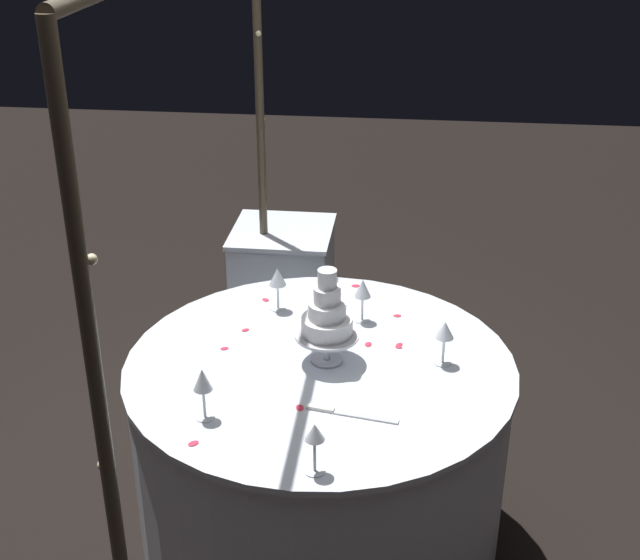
# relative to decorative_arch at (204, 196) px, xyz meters

# --- Properties ---
(ground_plane) EXTENTS (12.00, 12.00, 0.00)m
(ground_plane) POSITION_rel_decorative_arch_xyz_m (-0.00, -0.37, -1.38)
(ground_plane) COLOR black
(decorative_arch) EXTENTS (2.03, 0.06, 2.10)m
(decorative_arch) POSITION_rel_decorative_arch_xyz_m (0.00, 0.00, 0.00)
(decorative_arch) COLOR #473D2D
(decorative_arch) RESTS_ON ground
(main_table) EXTENTS (1.34, 1.34, 0.79)m
(main_table) POSITION_rel_decorative_arch_xyz_m (-0.00, -0.37, -0.98)
(main_table) COLOR silver
(main_table) RESTS_ON ground
(side_table) EXTENTS (0.45, 0.45, 0.83)m
(side_table) POSITION_rel_decorative_arch_xyz_m (1.05, -0.08, -0.96)
(side_table) COLOR silver
(side_table) RESTS_ON ground
(tiered_cake) EXTENTS (0.22, 0.22, 0.35)m
(tiered_cake) POSITION_rel_decorative_arch_xyz_m (0.01, -0.39, -0.42)
(tiered_cake) COLOR silver
(tiered_cake) RESTS_ON main_table
(wine_glass_0) EXTENTS (0.06, 0.06, 0.16)m
(wine_glass_0) POSITION_rel_decorative_arch_xyz_m (0.04, -0.79, -0.47)
(wine_glass_0) COLOR silver
(wine_glass_0) RESTS_ON main_table
(wine_glass_1) EXTENTS (0.06, 0.06, 0.17)m
(wine_glass_1) POSITION_rel_decorative_arch_xyz_m (0.37, -0.17, -0.46)
(wine_glass_1) COLOR silver
(wine_glass_1) RESTS_ON main_table
(wine_glass_2) EXTENTS (0.06, 0.06, 0.16)m
(wine_glass_2) POSITION_rel_decorative_arch_xyz_m (-0.58, -0.42, -0.47)
(wine_glass_2) COLOR silver
(wine_glass_2) RESTS_ON main_table
(wine_glass_3) EXTENTS (0.06, 0.06, 0.18)m
(wine_glass_3) POSITION_rel_decorative_arch_xyz_m (-0.36, -0.05, -0.46)
(wine_glass_3) COLOR silver
(wine_glass_3) RESTS_ON main_table
(wine_glass_4) EXTENTS (0.06, 0.06, 0.17)m
(wine_glass_4) POSITION_rel_decorative_arch_xyz_m (0.31, -0.49, -0.46)
(wine_glass_4) COLOR silver
(wine_glass_4) RESTS_ON main_table
(cake_knife) EXTENTS (0.07, 0.29, 0.01)m
(cake_knife) POSITION_rel_decorative_arch_xyz_m (-0.30, -0.48, -0.59)
(cake_knife) COLOR silver
(cake_knife) RESTS_ON main_table
(rose_petal_0) EXTENTS (0.03, 0.04, 0.00)m
(rose_petal_0) POSITION_rel_decorative_arch_xyz_m (0.19, -0.07, -0.59)
(rose_petal_0) COLOR #E02D47
(rose_petal_0) RESTS_ON main_table
(rose_petal_1) EXTENTS (0.03, 0.03, 0.00)m
(rose_petal_1) POSITION_rel_decorative_arch_xyz_m (0.13, -0.63, -0.59)
(rose_petal_1) COLOR #E02D47
(rose_petal_1) RESTS_ON main_table
(rose_petal_2) EXTENTS (0.04, 0.03, 0.00)m
(rose_petal_2) POSITION_rel_decorative_arch_xyz_m (0.14, -0.53, -0.59)
(rose_petal_2) COLOR #E02D47
(rose_petal_2) RESTS_ON main_table
(rose_petal_3) EXTENTS (0.04, 0.04, 0.00)m
(rose_petal_3) POSITION_rel_decorative_arch_xyz_m (0.43, -0.10, -0.59)
(rose_petal_3) COLOR #E02D47
(rose_petal_3) RESTS_ON main_table
(rose_petal_4) EXTENTS (0.03, 0.04, 0.00)m
(rose_petal_4) POSITION_rel_decorative_arch_xyz_m (0.15, -0.44, -0.59)
(rose_petal_4) COLOR #E02D47
(rose_petal_4) RESTS_ON main_table
(rose_petal_5) EXTENTS (0.03, 0.03, 0.00)m
(rose_petal_5) POSITION_rel_decorative_arch_xyz_m (0.15, -0.64, -0.59)
(rose_petal_5) COLOR #E02D47
(rose_petal_5) RESTS_ON main_table
(rose_petal_6) EXTENTS (0.03, 0.03, 0.00)m
(rose_petal_6) POSITION_rel_decorative_arch_xyz_m (0.36, -0.62, -0.59)
(rose_petal_6) COLOR #E02D47
(rose_petal_6) RESTS_ON main_table
(rose_petal_7) EXTENTS (0.04, 0.04, 0.00)m
(rose_petal_7) POSITION_rel_decorative_arch_xyz_m (-0.28, -0.34, -0.59)
(rose_petal_7) COLOR #E02D47
(rose_petal_7) RESTS_ON main_table
(rose_petal_8) EXTENTS (0.03, 0.04, 0.00)m
(rose_petal_8) POSITION_rel_decorative_arch_xyz_m (0.05, -0.03, -0.59)
(rose_petal_8) COLOR #E02D47
(rose_petal_8) RESTS_ON main_table
(rose_petal_9) EXTENTS (0.03, 0.04, 0.00)m
(rose_petal_9) POSITION_rel_decorative_arch_xyz_m (0.60, -0.45, -0.59)
(rose_petal_9) COLOR #E02D47
(rose_petal_9) RESTS_ON main_table
(rose_petal_10) EXTENTS (0.04, 0.04, 0.00)m
(rose_petal_10) POSITION_rel_decorative_arch_xyz_m (-0.50, -0.05, -0.59)
(rose_petal_10) COLOR #E02D47
(rose_petal_10) RESTS_ON main_table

